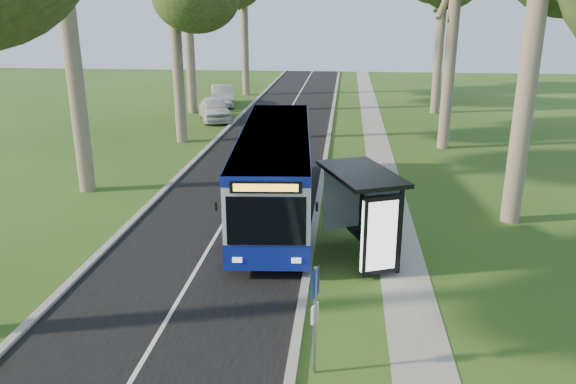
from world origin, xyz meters
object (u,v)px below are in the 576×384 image
(bus_shelter, at_px, (366,202))
(car_white, at_px, (215,109))
(bus_stop_sign, at_px, (315,309))
(car_silver, at_px, (223,96))
(litter_bin, at_px, (343,194))
(bus, at_px, (275,171))

(bus_shelter, relative_size, car_white, 0.77)
(bus_stop_sign, xyz_separation_m, car_silver, (-9.86, 35.99, -0.79))
(litter_bin, bearing_deg, bus_shelter, -82.62)
(bus_stop_sign, xyz_separation_m, car_white, (-9.05, 29.43, -0.77))
(bus_shelter, height_order, litter_bin, bus_shelter)
(litter_bin, distance_m, car_white, 20.40)
(bus, distance_m, car_silver, 26.67)
(bus_stop_sign, relative_size, car_white, 0.52)
(bus, bearing_deg, bus_shelter, -57.95)
(car_white, bearing_deg, litter_bin, -82.25)
(car_white, bearing_deg, bus_stop_sign, -93.16)
(bus, height_order, car_silver, bus)
(bus_stop_sign, bearing_deg, car_silver, 125.28)
(bus_stop_sign, relative_size, bus_shelter, 0.67)
(car_silver, bearing_deg, bus, -85.51)
(bus, relative_size, litter_bin, 12.42)
(bus_stop_sign, distance_m, bus_shelter, 6.03)
(litter_bin, bearing_deg, bus, -160.35)
(bus, distance_m, bus_stop_sign, 10.69)
(bus_stop_sign, relative_size, litter_bin, 2.57)
(bus_shelter, distance_m, car_white, 25.73)
(bus, relative_size, bus_shelter, 3.26)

